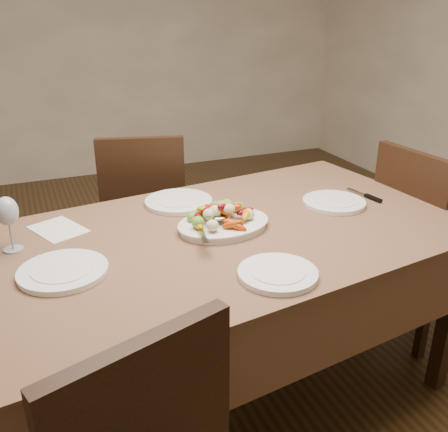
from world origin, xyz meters
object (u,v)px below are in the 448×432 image
serving_platter (224,226)px  chair_right (431,243)px  chair_far (146,215)px  plate_left (63,271)px  plate_far (179,202)px  dining_table (224,318)px  plate_near (278,274)px  plate_right (334,203)px  wine_glass (9,223)px

serving_platter → chair_right: bearing=2.3°
chair_far → chair_right: (1.18, -0.87, 0.00)m
plate_left → plate_far: same height
dining_table → plate_near: size_ratio=7.42×
chair_far → serving_platter: size_ratio=2.77×
chair_far → plate_right: bearing=140.1°
chair_far → wine_glass: wine_glass is taller
plate_left → serving_platter: bearing=11.8°
dining_table → plate_near: (0.03, -0.37, 0.39)m
chair_far → plate_left: chair_far is taller
chair_far → wine_glass: bearing=66.4°
dining_table → chair_far: 0.94m
plate_right → plate_near: 0.67m
plate_near → dining_table: bearing=93.9°
plate_right → chair_right: bearing=-0.8°
wine_glass → serving_platter: bearing=-8.7°
dining_table → wine_glass: (-0.72, 0.13, 0.48)m
plate_left → wine_glass: wine_glass is taller
serving_platter → plate_near: serving_platter is taller
plate_right → chair_far: bearing=124.9°
dining_table → plate_near: bearing=-86.1°
chair_far → chair_right: 1.47m
wine_glass → plate_far: bearing=16.8°
chair_right → plate_near: size_ratio=3.83×
plate_left → dining_table: bearing=9.8°
serving_platter → wine_glass: bearing=171.3°
wine_glass → chair_right: bearing=-2.1°
plate_left → wine_glass: 0.29m
plate_near → plate_right: bearing=41.3°
dining_table → plate_right: (0.53, 0.07, 0.39)m
dining_table → chair_far: chair_far is taller
plate_left → plate_near: (0.61, -0.27, 0.00)m
plate_left → plate_right: (1.11, 0.17, 0.00)m
serving_platter → chair_far: bearing=95.1°
chair_right → plate_left: size_ratio=3.45×
serving_platter → plate_left: size_ratio=1.24×
dining_table → serving_platter: bearing=71.5°
serving_platter → plate_near: 0.39m
chair_right → serving_platter: 1.14m
chair_far → plate_near: (0.10, -1.31, 0.29)m
dining_table → serving_platter: serving_platter is taller
dining_table → wine_glass: size_ratio=8.98×
plate_left → plate_far: bearing=40.1°
chair_right → serving_platter: chair_right is taller
chair_right → dining_table: bearing=89.7°
plate_far → wine_glass: wine_glass is taller
wine_glass → plate_right: bearing=-2.8°
chair_right → plate_far: bearing=73.6°
dining_table → chair_right: (1.11, 0.07, 0.10)m
plate_right → plate_far: bearing=156.7°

